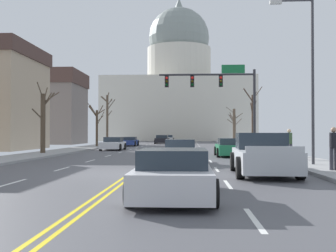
% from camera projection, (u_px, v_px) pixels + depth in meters
% --- Properties ---
extents(ground, '(20.00, 180.00, 0.20)m').
position_uv_depth(ground, '(133.00, 173.00, 16.27)').
color(ground, '#4C4C52').
extents(signal_gantry, '(7.91, 0.41, 7.10)m').
position_uv_depth(signal_gantry, '(220.00, 89.00, 33.04)').
color(signal_gantry, '#28282D').
rests_on(signal_gantry, ground).
extents(street_lamp_right, '(2.09, 0.24, 8.04)m').
position_uv_depth(street_lamp_right, '(307.00, 66.00, 19.35)').
color(street_lamp_right, '#333338').
rests_on(street_lamp_right, ground).
extents(capitol_building, '(31.55, 21.44, 32.04)m').
position_uv_depth(capitol_building, '(179.00, 92.00, 90.00)').
color(capitol_building, beige).
rests_on(capitol_building, ground).
extents(sedan_near_00, '(2.09, 4.35, 1.27)m').
position_uv_depth(sedan_near_00, '(230.00, 148.00, 28.07)').
color(sedan_near_00, '#1E7247').
rests_on(sedan_near_00, ground).
extents(sedan_near_01, '(1.99, 4.26, 1.29)m').
position_uv_depth(sedan_near_01, '(180.00, 152.00, 21.41)').
color(sedan_near_01, silver).
rests_on(sedan_near_01, ground).
extents(pickup_truck_near_02, '(2.50, 5.29, 1.64)m').
position_uv_depth(pickup_truck_near_02, '(263.00, 156.00, 15.88)').
color(pickup_truck_near_02, '#ADB2B7').
rests_on(pickup_truck_near_02, ground).
extents(sedan_near_03, '(2.06, 4.53, 1.24)m').
position_uv_depth(sedan_near_03, '(174.00, 175.00, 10.17)').
color(sedan_near_03, silver).
rests_on(sedan_near_03, ground).
extents(sedan_oncoming_00, '(2.06, 4.30, 1.24)m').
position_uv_depth(sedan_oncoming_00, '(113.00, 144.00, 38.54)').
color(sedan_oncoming_00, silver).
rests_on(sedan_oncoming_00, ground).
extents(sedan_oncoming_01, '(2.07, 4.59, 1.13)m').
position_uv_depth(sedan_oncoming_01, '(129.00, 142.00, 50.77)').
color(sedan_oncoming_01, navy).
rests_on(sedan_oncoming_01, ground).
extents(sedan_oncoming_02, '(2.18, 4.32, 1.31)m').
position_uv_depth(sedan_oncoming_02, '(162.00, 140.00, 61.20)').
color(sedan_oncoming_02, black).
rests_on(sedan_oncoming_02, ground).
extents(sedan_oncoming_03, '(2.08, 4.27, 1.24)m').
position_uv_depth(sedan_oncoming_03, '(168.00, 139.00, 74.98)').
color(sedan_oncoming_03, silver).
rests_on(sedan_oncoming_03, ground).
extents(flank_building_01, '(9.83, 9.32, 10.76)m').
position_uv_depth(flank_building_01, '(49.00, 107.00, 60.20)').
color(flank_building_01, slate).
rests_on(flank_building_01, ground).
extents(bare_tree_00, '(2.11, 1.20, 4.85)m').
position_uv_depth(bare_tree_00, '(234.00, 126.00, 51.58)').
color(bare_tree_00, brown).
rests_on(bare_tree_00, ground).
extents(bare_tree_01, '(2.11, 1.61, 4.90)m').
position_uv_depth(bare_tree_01, '(97.00, 124.00, 45.65)').
color(bare_tree_01, '#4C3D2D').
rests_on(bare_tree_01, ground).
extents(bare_tree_02, '(1.65, 2.88, 5.63)m').
position_uv_depth(bare_tree_02, '(253.00, 119.00, 37.37)').
color(bare_tree_02, '#423328').
rests_on(bare_tree_02, ground).
extents(bare_tree_03, '(1.94, 2.25, 6.74)m').
position_uv_depth(bare_tree_03, '(107.00, 117.00, 52.78)').
color(bare_tree_03, brown).
rests_on(bare_tree_03, ground).
extents(bare_tree_04, '(1.72, 2.10, 4.18)m').
position_uv_depth(bare_tree_04, '(235.00, 128.00, 58.07)').
color(bare_tree_04, '#423328').
rests_on(bare_tree_04, ground).
extents(bare_tree_05, '(1.73, 2.27, 5.19)m').
position_uv_depth(bare_tree_05, '(43.00, 121.00, 30.28)').
color(bare_tree_05, '#4C3D2D').
rests_on(bare_tree_05, ground).
extents(pedestrian_00, '(0.35, 0.34, 1.73)m').
position_uv_depth(pedestrian_00, '(289.00, 142.00, 23.15)').
color(pedestrian_00, '#33333D').
rests_on(pedestrian_00, ground).
extents(pedestrian_01, '(0.35, 0.34, 1.73)m').
position_uv_depth(pedestrian_01, '(334.00, 146.00, 16.22)').
color(pedestrian_01, '#33333D').
rests_on(pedestrian_01, ground).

